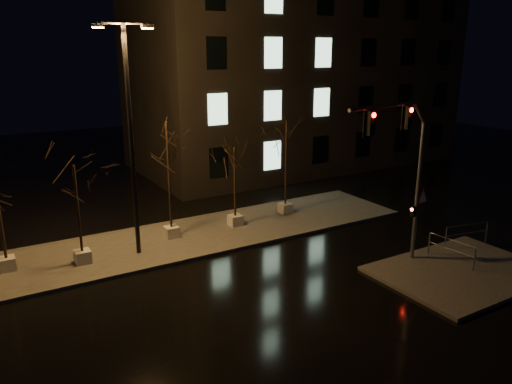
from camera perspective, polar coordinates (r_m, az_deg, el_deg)
ground at (r=20.37m, az=1.09°, el=-10.29°), size 90.00×90.00×0.00m
median at (r=25.20m, az=-6.17°, el=-4.88°), size 22.00×5.00×0.15m
sidewalk_corner at (r=22.79m, az=22.46°, el=-8.41°), size 7.00×5.00×0.15m
building at (r=41.04m, az=4.53°, el=13.83°), size 25.00×12.00×15.00m
tree_1 at (r=21.93m, az=-19.92°, el=0.48°), size 1.80×1.80×4.43m
tree_2 at (r=23.67m, az=-10.08°, el=4.92°), size 1.80×1.80×5.83m
tree_3 at (r=25.29m, az=-2.45°, el=3.07°), size 1.80×1.80×4.24m
tree_4 at (r=27.16m, az=3.49°, el=5.73°), size 1.80×1.80×5.32m
traffic_signal_mast at (r=21.04m, az=16.74°, el=3.44°), size 5.60×0.97×6.91m
streetlight_main at (r=21.87m, az=-14.19°, el=7.26°), size 2.48×0.48×9.93m
guard_rail_a at (r=25.36m, az=22.96°, el=-4.17°), size 2.35×0.54×1.04m
guard_rail_b at (r=23.11m, az=21.41°, el=-5.93°), size 0.28×2.20×1.05m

